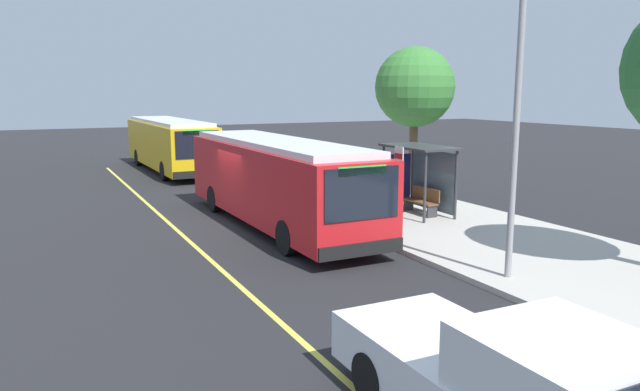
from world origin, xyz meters
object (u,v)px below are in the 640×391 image
(route_sign_post, at_px, (399,179))
(waiting_bench, at_px, (422,201))
(pedestrian_commuter, at_px, (358,186))
(transit_bus_main, at_px, (277,179))
(pickup_truck, at_px, (511,389))
(transit_bus_second, at_px, (170,143))

(route_sign_post, bearing_deg, waiting_bench, 133.50)
(route_sign_post, relative_size, pedestrian_commuter, 1.66)
(transit_bus_main, height_order, pickup_truck, transit_bus_main)
(waiting_bench, bearing_deg, transit_bus_second, -162.61)
(pickup_truck, distance_m, route_sign_post, 10.68)
(waiting_bench, bearing_deg, pickup_truck, -31.54)
(transit_bus_main, relative_size, waiting_bench, 7.06)
(pedestrian_commuter, bearing_deg, waiting_bench, 57.09)
(pickup_truck, relative_size, waiting_bench, 3.38)
(transit_bus_main, relative_size, pedestrian_commuter, 6.68)
(route_sign_post, distance_m, pedestrian_commuter, 4.14)
(transit_bus_main, height_order, waiting_bench, transit_bus_main)
(transit_bus_main, bearing_deg, pickup_truck, -9.70)
(waiting_bench, distance_m, pedestrian_commuter, 2.38)
(transit_bus_main, relative_size, route_sign_post, 4.03)
(pickup_truck, bearing_deg, pedestrian_commuter, 157.66)
(waiting_bench, height_order, route_sign_post, route_sign_post)
(transit_bus_second, xyz_separation_m, waiting_bench, (17.00, 5.33, -0.98))
(transit_bus_main, bearing_deg, waiting_bench, 78.59)
(transit_bus_main, distance_m, waiting_bench, 5.43)
(transit_bus_main, relative_size, transit_bus_second, 0.96)
(transit_bus_main, xyz_separation_m, waiting_bench, (1.06, 5.23, -0.98))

